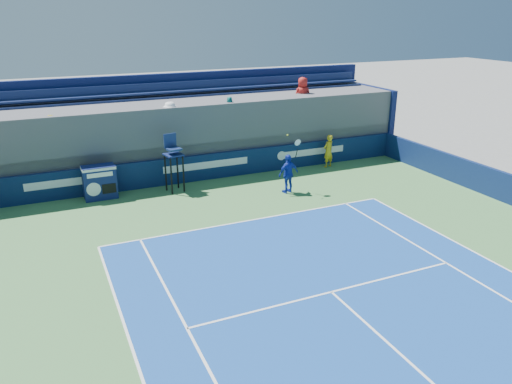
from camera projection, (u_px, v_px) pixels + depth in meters
name	position (u px, v px, depth m)	size (l,w,h in m)	color
ball_person	(328.00, 151.00, 24.45)	(0.59, 0.39, 1.62)	gold
back_hoarding	(206.00, 167.00, 22.69)	(20.40, 0.21, 1.20)	#0B1A41
match_clock	(100.00, 181.00, 20.34)	(1.33, 0.74, 1.40)	#0F1A4F
umpire_chair	(173.00, 157.00, 20.91)	(0.82, 0.82, 2.48)	black
tennis_player	(288.00, 174.00, 20.94)	(1.04, 0.58, 2.57)	#142BA5
stadium_seating	(192.00, 131.00, 24.02)	(21.00, 4.05, 4.40)	#4B4B4F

